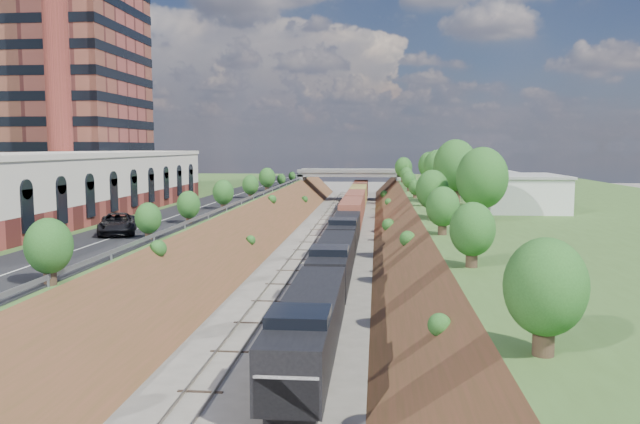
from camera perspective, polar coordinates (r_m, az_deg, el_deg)
platform_left at (r=93.78m, az=-19.62°, el=-0.55°), size 44.00×180.00×5.00m
platform_right at (r=89.14m, az=22.59°, el=-0.99°), size 44.00×180.00×5.00m
embankment_left at (r=87.18m, az=-6.32°, el=-2.37°), size 10.00×180.00×10.00m
embankment_right at (r=85.54m, az=8.29°, el=-2.55°), size 10.00×180.00×10.00m
rail_left_track at (r=85.88m, az=-0.81°, el=-2.40°), size 1.58×180.00×0.18m
rail_right_track at (r=85.49m, az=2.66°, el=-2.44°), size 1.58×180.00×0.18m
road at (r=87.61m, az=-9.24°, el=0.96°), size 8.00×180.00×0.10m
guardrail at (r=86.44m, az=-6.64°, el=1.26°), size 0.10×171.00×0.70m
commercial_building at (r=71.46m, az=-23.55°, el=2.19°), size 14.30×62.30×7.00m
highrise_tower at (r=110.73m, az=-22.86°, el=16.08°), size 22.00×22.00×53.90m
smokestack at (r=91.82m, az=-22.95°, el=13.28°), size 3.20×3.20×40.00m
overpass at (r=146.82m, az=2.77°, el=2.98°), size 24.50×8.30×7.40m
white_building_near at (r=78.56m, az=17.82°, el=1.60°), size 9.00×12.00×4.00m
white_building_far at (r=100.03m, az=14.82°, el=2.46°), size 8.00×10.00×3.60m
tree_right_large at (r=65.42m, az=14.59°, el=2.96°), size 5.25×5.25×7.61m
tree_left_crest at (r=48.40m, az=-16.89°, el=-0.89°), size 2.45×2.45×3.55m
freight_train at (r=91.15m, az=2.84°, el=-0.31°), size 3.13×125.96×4.66m
suv at (r=56.65m, az=-18.04°, el=-1.02°), size 4.97×7.06×1.79m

